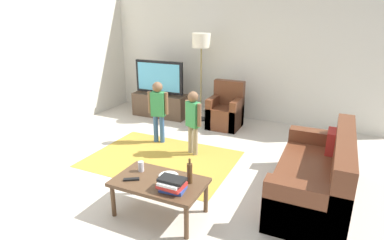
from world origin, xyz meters
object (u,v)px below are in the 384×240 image
tv_stand (161,105)px  couch (319,178)px  plate (169,176)px  bottle (190,173)px  coffee_table (159,184)px  tv_remote (131,179)px  soda_can (141,166)px  tv (159,78)px  child_near_tv (158,107)px  book_stack (172,184)px  floor_lamp (201,45)px  child_center (193,117)px  armchair (226,112)px

tv_stand → couch: couch is taller
tv_stand → plate: tv_stand is taller
bottle → couch: bearing=37.1°
coffee_table → tv_remote: size_ratio=5.88×
tv_stand → plate: size_ratio=5.45×
bottle → soda_can: bottle is taller
tv → plate: bearing=-57.8°
child_near_tv → coffee_table: bearing=-59.0°
book_stack → bottle: 0.24m
couch → child_near_tv: 2.79m
floor_lamp → soda_can: 3.38m
child_center → plate: size_ratio=4.68×
floor_lamp → tv_remote: bearing=-79.2°
tv_stand → child_center: bearing=-45.3°
tv_remote → tv_stand: bearing=83.3°
tv_stand → tv_remote: (1.53, -3.22, 0.19)m
plate → coffee_table: bearing=-112.7°
couch → armchair: size_ratio=2.00×
coffee_table → armchair: bearing=95.6°
coffee_table → tv_stand: bearing=120.3°
tv_remote → soda_can: size_ratio=1.42×
floor_lamp → child_near_tv: size_ratio=1.66×
bottle → child_center: bearing=113.7°
tv_stand → child_center: child_center is taller
armchair → child_near_tv: 1.52m
coffee_table → tv_remote: (-0.28, -0.12, 0.06)m
tv → child_center: size_ratio=1.07×
book_stack → plate: size_ratio=1.27×
soda_can → plate: soda_can is taller
armchair → soda_can: 2.96m
couch → floor_lamp: size_ratio=1.01×
couch → bottle: bearing=-142.9°
couch → bottle: 1.59m
tv → coffee_table: bearing=-59.5°
tv_remote → plate: (0.33, 0.24, -0.00)m
bottle → armchair: bearing=101.8°
child_near_tv → bottle: child_near_tv is taller
tv_stand → armchair: 1.52m
tv → couch: 3.99m
book_stack → coffee_table: bearing=152.7°
floor_lamp → soda_can: floor_lamp is taller
child_near_tv → soda_can: (0.78, -1.71, -0.16)m
coffee_table → soda_can: soda_can is taller
child_center → soda_can: bearing=-88.4°
tv_remote → soda_can: bearing=63.0°
armchair → coffee_table: size_ratio=0.90×
coffee_table → tv_remote: bearing=-156.8°
coffee_table → tv_remote: tv_remote is taller
tv_remote → child_near_tv: bearing=80.5°
child_center → tv_remote: (0.06, -1.73, -0.19)m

